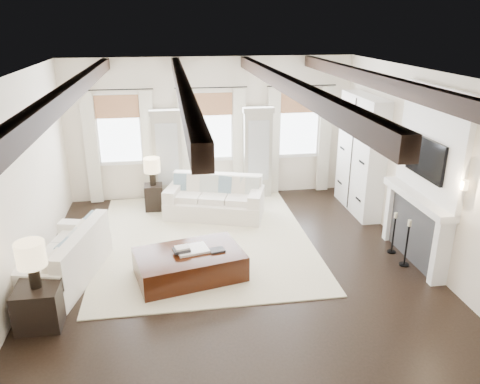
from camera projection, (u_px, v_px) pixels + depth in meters
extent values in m
plane|color=black|center=(235.00, 273.00, 7.77)|extent=(7.50, 7.50, 0.00)
cube|color=white|center=(211.00, 129.00, 10.68)|extent=(6.50, 0.04, 3.20)
cube|color=white|center=(302.00, 334.00, 3.74)|extent=(6.50, 0.04, 3.20)
cube|color=white|center=(12.00, 194.00, 6.74)|extent=(0.04, 7.50, 3.20)
cube|color=white|center=(430.00, 172.00, 7.68)|extent=(0.04, 7.50, 3.20)
cube|color=white|center=(235.00, 76.00, 6.65)|extent=(6.50, 7.50, 0.04)
cube|color=black|center=(75.00, 88.00, 6.38)|extent=(0.16, 7.40, 0.22)
cube|color=black|center=(182.00, 86.00, 6.59)|extent=(0.16, 7.40, 0.22)
cube|color=black|center=(285.00, 84.00, 6.80)|extent=(0.16, 7.40, 0.22)
cube|color=black|center=(380.00, 82.00, 7.01)|extent=(0.16, 7.40, 0.22)
cube|color=white|center=(119.00, 130.00, 10.34)|extent=(0.90, 0.03, 1.45)
cube|color=#AA704A|center=(117.00, 107.00, 10.10)|extent=(0.94, 0.04, 0.50)
cube|color=silver|center=(92.00, 149.00, 10.29)|extent=(0.28, 0.08, 2.50)
cube|color=silver|center=(149.00, 147.00, 10.47)|extent=(0.28, 0.08, 2.50)
cylinder|color=black|center=(115.00, 90.00, 9.93)|extent=(1.60, 0.02, 0.02)
cube|color=white|center=(212.00, 127.00, 10.64)|extent=(0.90, 0.03, 1.45)
cube|color=#AA704A|center=(211.00, 104.00, 10.40)|extent=(0.94, 0.04, 0.50)
cube|color=silver|center=(185.00, 145.00, 10.59)|extent=(0.28, 0.08, 2.50)
cube|color=silver|center=(239.00, 143.00, 10.77)|extent=(0.28, 0.08, 2.50)
cylinder|color=black|center=(211.00, 88.00, 10.22)|extent=(1.60, 0.02, 0.02)
cube|color=white|center=(299.00, 124.00, 10.93)|extent=(0.90, 0.03, 1.45)
cube|color=#AA704A|center=(300.00, 102.00, 10.69)|extent=(0.94, 0.04, 0.50)
cube|color=silver|center=(273.00, 142.00, 10.88)|extent=(0.28, 0.08, 2.50)
cube|color=silver|center=(325.00, 140.00, 11.06)|extent=(0.28, 0.08, 2.50)
cylinder|color=black|center=(302.00, 86.00, 10.52)|extent=(1.60, 0.02, 0.02)
cube|color=#ADA999|center=(168.00, 159.00, 10.54)|extent=(0.64, 0.38, 2.00)
cube|color=#B2B7BA|center=(167.00, 155.00, 10.30)|extent=(0.48, 0.02, 1.40)
cube|color=#ADA999|center=(165.00, 112.00, 10.17)|extent=(0.70, 0.42, 0.12)
cube|color=#ADA999|center=(257.00, 155.00, 10.84)|extent=(0.64, 0.38, 2.00)
cube|color=#B2B7BA|center=(259.00, 151.00, 10.60)|extent=(0.48, 0.02, 1.40)
cube|color=#ADA999|center=(258.00, 109.00, 10.47)|extent=(0.70, 0.42, 0.12)
cube|color=#2C2C2E|center=(417.00, 231.00, 8.03)|extent=(0.18, 1.50, 1.10)
cube|color=black|center=(414.00, 239.00, 8.08)|extent=(0.10, 0.90, 0.70)
cube|color=white|center=(441.00, 253.00, 7.27)|extent=(0.26, 0.14, 1.10)
cube|color=white|center=(393.00, 212.00, 8.79)|extent=(0.26, 0.14, 1.10)
cube|color=white|center=(418.00, 198.00, 7.81)|extent=(0.32, 1.90, 0.12)
cube|color=white|center=(432.00, 143.00, 7.50)|extent=(0.10, 1.90, 1.80)
cube|color=black|center=(426.00, 158.00, 7.57)|extent=(0.07, 1.10, 0.64)
cylinder|color=#FFD899|center=(465.00, 185.00, 6.64)|extent=(0.10, 0.10, 0.14)
cube|color=silver|center=(361.00, 155.00, 9.95)|extent=(0.40, 1.70, 2.50)
cube|color=black|center=(351.00, 155.00, 9.92)|extent=(0.01, 0.02, 2.40)
cube|color=beige|center=(204.00, 239.00, 8.96)|extent=(3.95, 4.66, 0.02)
cube|color=white|center=(215.00, 208.00, 9.91)|extent=(2.20, 1.49, 0.38)
cube|color=white|center=(218.00, 184.00, 10.08)|extent=(1.89, 0.79, 0.48)
cube|color=white|center=(174.00, 192.00, 9.93)|extent=(0.50, 0.90, 0.25)
cube|color=white|center=(256.00, 197.00, 9.66)|extent=(0.50, 0.90, 0.25)
cube|color=white|center=(188.00, 196.00, 9.85)|extent=(0.69, 0.71, 0.13)
cube|color=white|center=(214.00, 198.00, 9.77)|extent=(0.69, 0.71, 0.13)
cube|color=white|center=(240.00, 199.00, 9.69)|extent=(0.69, 0.71, 0.13)
cube|color=slate|center=(183.00, 183.00, 10.03)|extent=(0.45, 0.32, 0.42)
cube|color=silver|center=(196.00, 184.00, 9.98)|extent=(0.45, 0.32, 0.42)
cube|color=silver|center=(209.00, 185.00, 9.94)|extent=(0.45, 0.32, 0.42)
cube|color=slate|center=(223.00, 185.00, 9.90)|extent=(0.45, 0.32, 0.42)
cube|color=silver|center=(236.00, 186.00, 9.85)|extent=(0.45, 0.32, 0.42)
cube|color=silver|center=(250.00, 187.00, 9.81)|extent=(0.45, 0.32, 0.42)
cube|color=white|center=(65.00, 268.00, 7.54)|extent=(1.32, 2.12, 0.38)
cube|color=white|center=(82.00, 246.00, 7.37)|extent=(0.63, 1.87, 0.47)
cube|color=white|center=(83.00, 228.00, 8.24)|extent=(0.88, 0.43, 0.24)
cube|color=white|center=(36.00, 280.00, 6.63)|extent=(0.88, 0.43, 0.24)
cube|color=white|center=(74.00, 239.00, 7.96)|extent=(0.67, 0.64, 0.13)
cube|color=white|center=(60.00, 254.00, 7.45)|extent=(0.67, 0.64, 0.13)
cube|color=white|center=(44.00, 272.00, 6.95)|extent=(0.67, 0.64, 0.13)
cube|color=slate|center=(89.00, 225.00, 8.03)|extent=(0.29, 0.43, 0.41)
cube|color=silver|center=(81.00, 234.00, 7.70)|extent=(0.29, 0.43, 0.41)
cube|color=silver|center=(72.00, 244.00, 7.37)|extent=(0.29, 0.43, 0.41)
cube|color=slate|center=(62.00, 254.00, 7.04)|extent=(0.29, 0.43, 0.41)
cube|color=silver|center=(52.00, 266.00, 6.71)|extent=(0.29, 0.43, 0.41)
cube|color=black|center=(190.00, 265.00, 7.58)|extent=(1.87, 1.40, 0.44)
cube|color=white|center=(192.00, 249.00, 7.57)|extent=(0.57, 0.48, 0.04)
cube|color=#262628|center=(181.00, 250.00, 7.46)|extent=(0.30, 0.25, 0.04)
cube|color=beige|center=(182.00, 248.00, 7.46)|extent=(0.25, 0.21, 0.03)
cube|color=#262628|center=(217.00, 250.00, 7.55)|extent=(0.27, 0.23, 0.03)
cube|color=black|center=(40.00, 306.00, 6.38)|extent=(0.59, 0.59, 0.59)
cylinder|color=black|center=(34.00, 276.00, 6.22)|extent=(0.15, 0.15, 0.32)
cylinder|color=#F9D89E|center=(30.00, 254.00, 6.10)|extent=(0.39, 0.39, 0.34)
cube|color=black|center=(154.00, 197.00, 10.23)|extent=(0.39, 0.39, 0.58)
cylinder|color=black|center=(153.00, 179.00, 10.08)|extent=(0.14, 0.14, 0.29)
cylinder|color=#F9D89E|center=(152.00, 165.00, 9.98)|extent=(0.35, 0.35, 0.31)
cylinder|color=black|center=(404.00, 264.00, 8.02)|extent=(0.17, 0.17, 0.02)
cylinder|color=black|center=(407.00, 246.00, 7.89)|extent=(0.03, 0.03, 0.75)
cylinder|color=beige|center=(410.00, 223.00, 7.74)|extent=(0.06, 0.06, 0.11)
cylinder|color=black|center=(391.00, 252.00, 8.46)|extent=(0.16, 0.16, 0.02)
cylinder|color=black|center=(393.00, 235.00, 8.34)|extent=(0.03, 0.03, 0.69)
cylinder|color=beige|center=(396.00, 215.00, 8.21)|extent=(0.06, 0.06, 0.10)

